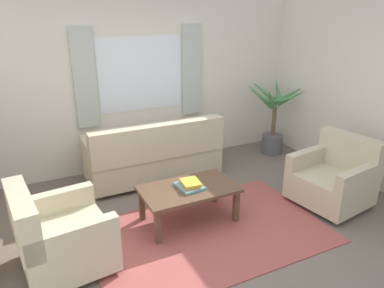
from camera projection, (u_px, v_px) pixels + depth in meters
ground_plane at (210, 233)px, 4.05m from camera, size 6.24×6.24×0.00m
wall_back at (140, 83)px, 5.49m from camera, size 5.32×0.12×2.60m
window_with_curtains at (141, 74)px, 5.37m from camera, size 1.98×0.07×1.40m
area_rug at (210, 232)px, 4.05m from camera, size 2.59×1.65×0.01m
couch at (154, 156)px, 5.21m from camera, size 1.90×0.82×0.92m
armchair_left at (58, 237)px, 3.39m from camera, size 0.91×0.93×0.88m
armchair_right at (334, 178)px, 4.57m from camera, size 0.93×0.95×0.88m
coffee_table at (189, 192)px, 4.16m from camera, size 1.10×0.64×0.44m
book_stack_on_table at (190, 185)px, 4.13m from camera, size 0.29×0.33×0.08m
potted_plant at (273, 119)px, 6.12m from camera, size 1.11×1.13×1.25m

